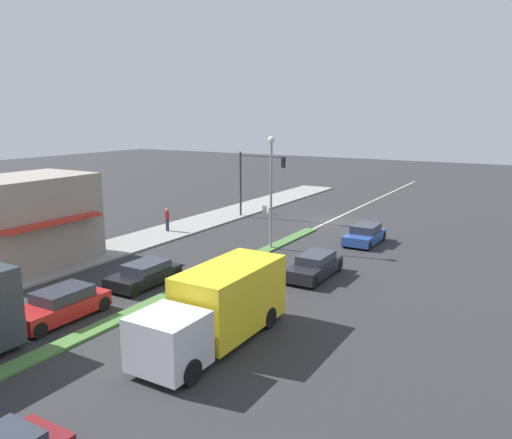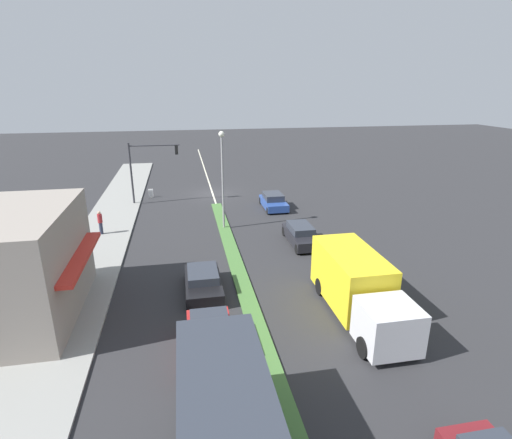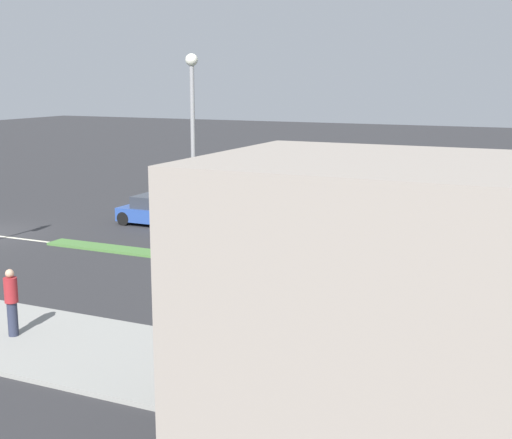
# 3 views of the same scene
# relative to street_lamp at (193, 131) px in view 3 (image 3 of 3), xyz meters

# --- Properties ---
(ground_plane) EXTENTS (160.00, 160.00, 0.00)m
(ground_plane) POSITION_rel_street_lamp_xyz_m (0.00, 7.39, -4.78)
(ground_plane) COLOR #2B2B2D
(sidewalk_right) EXTENTS (4.00, 73.00, 0.12)m
(sidewalk_right) POSITION_rel_street_lamp_xyz_m (9.00, 7.89, -4.72)
(sidewalk_right) COLOR gray
(sidewalk_right) RESTS_ON ground
(building_corner_store) EXTENTS (5.66, 7.79, 5.20)m
(building_corner_store) POSITION_rel_street_lamp_xyz_m (10.73, 10.72, -2.06)
(building_corner_store) COLOR gray
(building_corner_store) RESTS_ON sidewalk_right
(street_lamp) EXTENTS (0.44, 0.44, 7.37)m
(street_lamp) POSITION_rel_street_lamp_xyz_m (0.00, 0.00, 0.00)
(street_lamp) COLOR gray
(street_lamp) RESTS_ON median_strip
(pedestrian) EXTENTS (0.34, 0.34, 1.76)m
(pedestrian) POSITION_rel_street_lamp_xyz_m (9.11, -0.15, -3.73)
(pedestrian) COLOR #282D42
(pedestrian) RESTS_ON sidewalk_right
(coupe_blue) EXTENTS (1.90, 4.08, 1.34)m
(coupe_blue) POSITION_rel_street_lamp_xyz_m (-5.00, -4.53, -4.14)
(coupe_blue) COLOR #284793
(coupe_blue) RESTS_ON ground
(sedan_dark) EXTENTS (1.74, 4.33, 1.32)m
(sedan_dark) POSITION_rel_street_lamp_xyz_m (-5.00, 4.07, -4.14)
(sedan_dark) COLOR black
(sedan_dark) RESTS_ON ground
(suv_black) EXTENTS (1.91, 4.05, 1.20)m
(suv_black) POSITION_rel_street_lamp_xyz_m (2.20, 9.80, -4.19)
(suv_black) COLOR black
(suv_black) RESTS_ON ground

